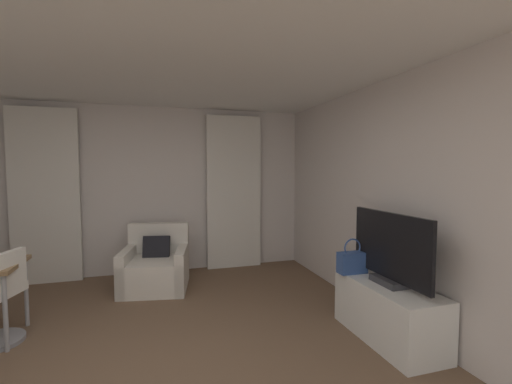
{
  "coord_description": "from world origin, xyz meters",
  "views": [
    {
      "loc": [
        0.08,
        -2.62,
        1.64
      ],
      "look_at": [
        1.24,
        1.2,
        1.37
      ],
      "focal_mm": 24.12,
      "sensor_mm": 36.0,
      "label": 1
    }
  ],
  "objects_px": {
    "tv_console": "(388,312)",
    "tv_flatscreen": "(390,251)",
    "armchair": "(156,268)",
    "handbag_primary": "(352,262)"
  },
  "relations": [
    {
      "from": "tv_console",
      "to": "tv_flatscreen",
      "type": "height_order",
      "value": "tv_flatscreen"
    },
    {
      "from": "armchair",
      "to": "handbag_primary",
      "type": "distance_m",
      "value": 2.66
    },
    {
      "from": "handbag_primary",
      "to": "tv_flatscreen",
      "type": "bearing_deg",
      "value": -71.46
    },
    {
      "from": "armchair",
      "to": "handbag_primary",
      "type": "height_order",
      "value": "handbag_primary"
    },
    {
      "from": "tv_console",
      "to": "handbag_primary",
      "type": "xyz_separation_m",
      "value": [
        -0.14,
        0.41,
        0.39
      ]
    },
    {
      "from": "tv_console",
      "to": "handbag_primary",
      "type": "relative_size",
      "value": 3.07
    },
    {
      "from": "tv_flatscreen",
      "to": "handbag_primary",
      "type": "bearing_deg",
      "value": 108.54
    },
    {
      "from": "tv_flatscreen",
      "to": "handbag_primary",
      "type": "distance_m",
      "value": 0.48
    },
    {
      "from": "tv_console",
      "to": "tv_flatscreen",
      "type": "relative_size",
      "value": 1.06
    },
    {
      "from": "tv_console",
      "to": "tv_flatscreen",
      "type": "xyz_separation_m",
      "value": [
        0.0,
        -0.0,
        0.6
      ]
    }
  ]
}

